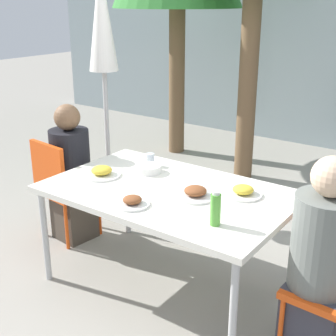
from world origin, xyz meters
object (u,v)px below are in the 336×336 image
at_px(bottle, 216,209).
at_px(person_left, 72,177).
at_px(closed_umbrella, 103,38).
at_px(chair_left, 60,183).
at_px(person_right, 321,266).
at_px(drinking_cup, 150,160).
at_px(chair_right, 334,272).
at_px(salad_bowl, 148,169).

bearing_deg(bottle, person_left, 166.39).
bearing_deg(closed_umbrella, chair_left, -76.85).
bearing_deg(person_left, person_right, 1.72).
bearing_deg(bottle, chair_left, 169.38).
relative_size(person_right, drinking_cup, 12.65).
height_order(person_left, closed_umbrella, closed_umbrella).
relative_size(chair_right, person_right, 0.73).
height_order(drinking_cup, salad_bowl, drinking_cup).
bearing_deg(bottle, drinking_cup, 147.75).
height_order(chair_right, salad_bowl, chair_right).
bearing_deg(bottle, chair_right, 25.54).
relative_size(chair_right, bottle, 4.27).
distance_m(person_left, drinking_cup, 0.73).
bearing_deg(closed_umbrella, person_right, -20.22).
height_order(person_left, person_right, person_right).
bearing_deg(closed_umbrella, person_left, -71.06).
height_order(person_left, drinking_cup, person_left).
relative_size(closed_umbrella, drinking_cup, 24.02).
xyz_separation_m(chair_left, bottle, (1.62, -0.30, 0.33)).
bearing_deg(bottle, closed_umbrella, 149.26).
height_order(chair_right, closed_umbrella, closed_umbrella).
xyz_separation_m(person_left, closed_umbrella, (-0.24, 0.69, 1.04)).
xyz_separation_m(chair_left, chair_right, (2.22, -0.02, 0.00)).
distance_m(bottle, drinking_cup, 1.06).
relative_size(person_left, person_right, 0.97).
xyz_separation_m(person_left, salad_bowl, (0.75, 0.06, 0.21)).
height_order(chair_left, salad_bowl, chair_left).
bearing_deg(salad_bowl, person_right, -9.71).
distance_m(person_right, drinking_cup, 1.50).
distance_m(drinking_cup, salad_bowl, 0.15).
relative_size(chair_right, salad_bowl, 4.64).
xyz_separation_m(chair_left, drinking_cup, (0.73, 0.26, 0.28)).
bearing_deg(closed_umbrella, chair_right, -18.14).
height_order(bottle, drinking_cup, bottle).
distance_m(chair_left, person_right, 2.17).
relative_size(person_left, salad_bowl, 6.21).
distance_m(chair_right, salad_bowl, 1.44).
height_order(person_left, chair_right, person_left).
height_order(person_left, bottle, person_left).
bearing_deg(person_left, closed_umbrella, 115.29).
bearing_deg(chair_left, closed_umbrella, 109.49).
distance_m(person_right, closed_umbrella, 2.70).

